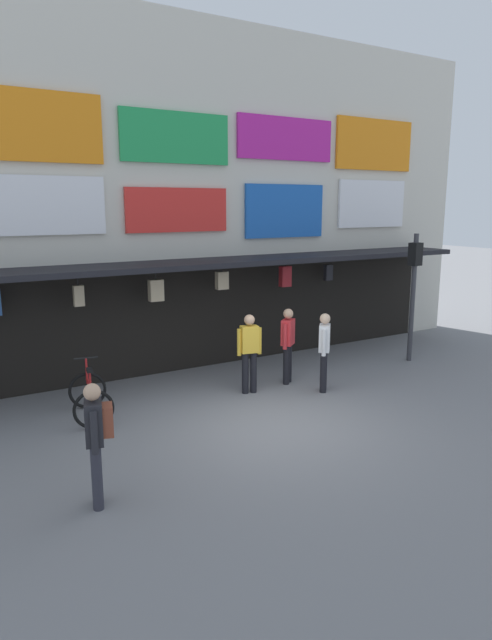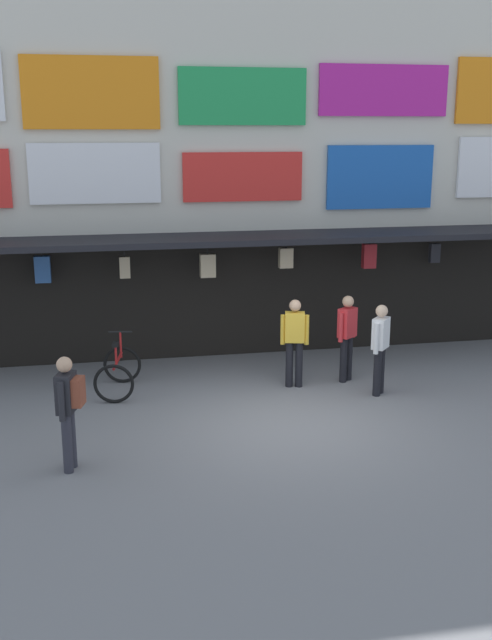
% 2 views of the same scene
% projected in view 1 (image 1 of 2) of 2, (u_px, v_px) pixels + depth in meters
% --- Properties ---
extents(ground_plane, '(80.00, 80.00, 0.00)m').
position_uv_depth(ground_plane, '(272.00, 425.00, 9.98)').
color(ground_plane, slate).
extents(shopfront, '(18.00, 2.60, 8.00)m').
position_uv_depth(shopfront, '(167.00, 201.00, 13.01)').
color(shopfront, beige).
rests_on(shopfront, ground).
extents(traffic_light_far, '(0.30, 0.34, 3.20)m').
position_uv_depth(traffic_light_far, '(414.00, 277.00, 13.69)').
color(traffic_light_far, '#38383D').
rests_on(traffic_light_far, ground).
extents(bicycle_parked, '(0.91, 1.26, 1.05)m').
position_uv_depth(bicycle_parked, '(90.00, 398.00, 10.22)').
color(bicycle_parked, black).
rests_on(bicycle_parked, ground).
extents(pedestrian_in_purple, '(0.43, 0.40, 1.68)m').
position_uv_depth(pedestrian_in_purple, '(288.00, 342.00, 12.13)').
color(pedestrian_in_purple, black).
rests_on(pedestrian_in_purple, ground).
extents(pedestrian_in_green, '(0.52, 0.41, 1.68)m').
position_uv_depth(pedestrian_in_green, '(249.00, 347.00, 11.50)').
color(pedestrian_in_green, black).
rests_on(pedestrian_in_green, ground).
extents(pedestrian_in_yellow, '(0.40, 0.42, 1.68)m').
position_uv_depth(pedestrian_in_yellow, '(324.00, 348.00, 11.60)').
color(pedestrian_in_yellow, black).
rests_on(pedestrian_in_yellow, ground).
extents(pedestrian_in_blue, '(0.42, 0.51, 1.68)m').
position_uv_depth(pedestrian_in_blue, '(97.00, 435.00, 7.10)').
color(pedestrian_in_blue, '#2D2D38').
rests_on(pedestrian_in_blue, ground).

